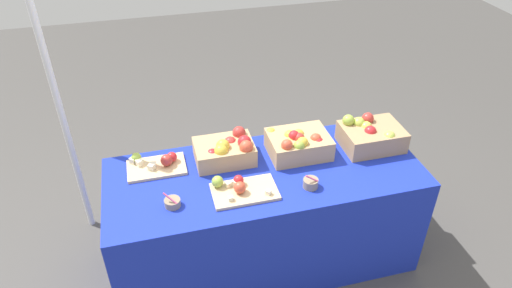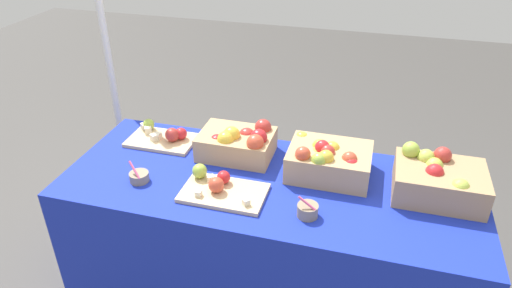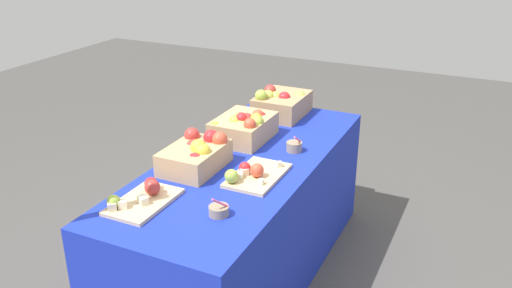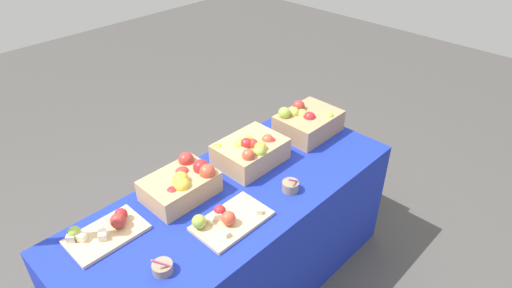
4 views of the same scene
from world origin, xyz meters
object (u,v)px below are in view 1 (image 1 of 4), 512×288
apple_crate_middle (298,143)px  tent_pole (61,114)px  sample_bowl_mid (311,183)px  cutting_board_front (240,189)px  apple_crate_left (371,135)px  sample_bowl_near (172,203)px  apple_crate_right (226,150)px  cutting_board_back (157,164)px

apple_crate_middle → tent_pole: tent_pole is taller
sample_bowl_mid → tent_pole: bearing=148.9°
cutting_board_front → sample_bowl_mid: sample_bowl_mid is taller
cutting_board_front → sample_bowl_mid: bearing=-8.4°
apple_crate_left → sample_bowl_mid: 0.59m
sample_bowl_near → apple_crate_left: bearing=11.1°
sample_bowl_mid → tent_pole: tent_pole is taller
apple_crate_middle → sample_bowl_near: bearing=-160.7°
apple_crate_right → sample_bowl_mid: 0.56m
sample_bowl_near → sample_bowl_mid: size_ratio=0.96×
apple_crate_right → sample_bowl_mid: apple_crate_right is taller
apple_crate_middle → tent_pole: 1.50m
tent_pole → cutting_board_back: bearing=-38.2°
tent_pole → sample_bowl_mid: bearing=-31.1°
sample_bowl_mid → sample_bowl_near: bearing=177.0°
apple_crate_right → cutting_board_back: bearing=175.5°
sample_bowl_near → sample_bowl_mid: (0.78, -0.04, 0.01)m
apple_crate_middle → sample_bowl_near: apple_crate_middle is taller
cutting_board_front → tent_pole: (-0.97, 0.77, 0.19)m
apple_crate_middle → cutting_board_front: apple_crate_middle is taller
cutting_board_front → apple_crate_middle: bearing=31.4°
apple_crate_left → cutting_board_front: 0.95m
apple_crate_middle → sample_bowl_mid: size_ratio=3.61×
cutting_board_back → sample_bowl_mid: bearing=-25.9°
apple_crate_left → apple_crate_right: apple_crate_left is taller
cutting_board_front → sample_bowl_near: sample_bowl_near is taller
cutting_board_front → cutting_board_back: bearing=141.3°
cutting_board_back → sample_bowl_mid: 0.93m
cutting_board_front → cutting_board_back: size_ratio=1.06×
apple_crate_right → cutting_board_back: size_ratio=1.03×
apple_crate_left → sample_bowl_near: size_ratio=3.79×
apple_crate_left → sample_bowl_mid: size_ratio=3.65×
tent_pole → apple_crate_left: bearing=-15.8°
apple_crate_left → sample_bowl_near: apple_crate_left is taller
apple_crate_middle → cutting_board_back: apple_crate_middle is taller
apple_crate_right → tent_pole: size_ratio=0.19×
apple_crate_left → cutting_board_back: size_ratio=1.09×
apple_crate_middle → sample_bowl_mid: (-0.03, -0.33, -0.05)m
cutting_board_back → cutting_board_front: bearing=-38.7°
apple_crate_middle → tent_pole: bearing=160.4°
sample_bowl_mid → apple_crate_middle: bearing=84.0°
cutting_board_back → apple_crate_middle: bearing=-5.2°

